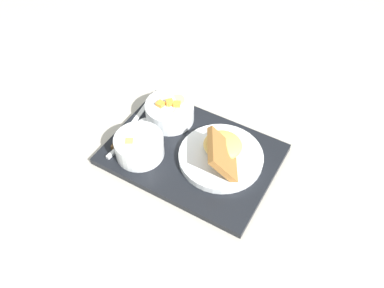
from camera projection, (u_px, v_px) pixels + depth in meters
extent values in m
plane|color=#ADA89E|center=(192.00, 156.00, 1.02)|extent=(4.00, 4.00, 0.00)
cube|color=black|center=(192.00, 154.00, 1.01)|extent=(0.44, 0.33, 0.02)
cylinder|color=silver|center=(170.00, 112.00, 1.06)|extent=(0.13, 0.13, 0.05)
torus|color=silver|center=(169.00, 105.00, 1.04)|extent=(0.13, 0.13, 0.01)
cylinder|color=#A8D184|center=(168.00, 109.00, 1.04)|extent=(0.06, 0.06, 0.01)
cylinder|color=#A8D184|center=(177.00, 100.00, 1.05)|extent=(0.05, 0.05, 0.01)
cylinder|color=#A8D184|center=(172.00, 104.00, 1.05)|extent=(0.05, 0.05, 0.02)
cylinder|color=#A8D184|center=(173.00, 101.00, 1.06)|extent=(0.06, 0.06, 0.02)
cylinder|color=#A8D184|center=(167.00, 106.00, 1.04)|extent=(0.06, 0.06, 0.01)
cube|color=orange|center=(170.00, 104.00, 1.04)|extent=(0.02, 0.02, 0.02)
cube|color=orange|center=(169.00, 103.00, 1.04)|extent=(0.03, 0.03, 0.02)
cube|color=orange|center=(177.00, 105.00, 1.04)|extent=(0.03, 0.03, 0.01)
cube|color=orange|center=(160.00, 104.00, 1.04)|extent=(0.02, 0.02, 0.01)
cylinder|color=silver|center=(139.00, 146.00, 0.98)|extent=(0.12, 0.12, 0.06)
torus|color=silver|center=(138.00, 140.00, 0.96)|extent=(0.12, 0.12, 0.01)
cylinder|color=#C67F3D|center=(139.00, 144.00, 0.98)|extent=(0.10, 0.10, 0.04)
cube|color=#E5A356|center=(129.00, 143.00, 0.96)|extent=(0.03, 0.03, 0.01)
cylinder|color=silver|center=(221.00, 157.00, 0.99)|extent=(0.21, 0.21, 0.02)
ellipsoid|color=#EAB756|center=(223.00, 145.00, 0.98)|extent=(0.10, 0.10, 0.03)
cube|color=#93602D|center=(223.00, 156.00, 0.94)|extent=(0.12, 0.13, 0.09)
cube|color=silver|center=(141.00, 112.00, 1.10)|extent=(0.04, 0.12, 0.00)
cube|color=#51381E|center=(121.00, 137.00, 1.03)|extent=(0.03, 0.08, 0.01)
ellipsoid|color=silver|center=(144.00, 124.00, 1.06)|extent=(0.04, 0.05, 0.01)
cube|color=silver|center=(123.00, 144.00, 1.02)|extent=(0.01, 0.11, 0.01)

